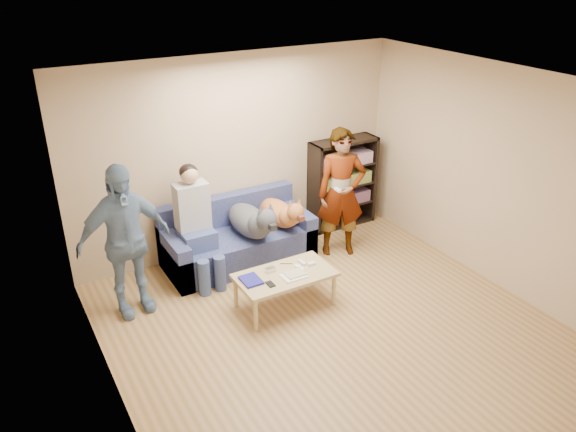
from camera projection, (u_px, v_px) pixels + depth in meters
ground at (345, 340)px, 5.87m from camera, size 5.00×5.00×0.00m
ceiling at (358, 93)px, 4.76m from camera, size 5.00×5.00×0.00m
wall_back at (238, 154)px, 7.27m from camera, size 4.50×0.00×4.50m
wall_left at (112, 296)px, 4.30m from camera, size 0.00×5.00×5.00m
wall_right at (514, 185)px, 6.33m from camera, size 0.00×5.00×5.00m
blanket at (289, 218)px, 7.41m from camera, size 0.38×0.32×0.13m
person_standing_right at (341, 193)px, 7.24m from camera, size 0.73×0.62×1.71m
person_standing_left at (124, 241)px, 6.01m from camera, size 1.06×0.53×1.75m
held_controller at (338, 190)px, 6.93m from camera, size 0.04×0.12×0.03m
notebook_blue at (251, 280)px, 6.13m from camera, size 0.20×0.26×0.03m
papers at (293, 276)px, 6.22m from camera, size 0.26×0.20×0.02m
magazine at (295, 273)px, 6.24m from camera, size 0.22×0.17×0.01m
camera_silver at (270, 270)px, 6.31m from camera, size 0.11×0.06×0.05m
controller_a at (302, 262)px, 6.48m from camera, size 0.04×0.13×0.03m
controller_b at (311, 264)px, 6.45m from camera, size 0.09×0.06×0.03m
headphone_cup_a at (301, 269)px, 6.35m from camera, size 0.07×0.07×0.02m
headphone_cup_b at (298, 266)px, 6.41m from camera, size 0.07×0.07×0.02m
pen_orange at (291, 280)px, 6.14m from camera, size 0.13×0.06×0.01m
pen_black at (286, 264)px, 6.47m from camera, size 0.13×0.08×0.01m
wallet at (270, 284)px, 6.07m from camera, size 0.07×0.12×0.02m
sofa at (237, 241)px, 7.28m from camera, size 1.90×0.85×0.82m
person_seated at (196, 220)px, 6.71m from camera, size 0.40×0.73×1.47m
dog_gray at (252, 221)px, 7.00m from camera, size 0.41×1.25×0.59m
dog_tan at (281, 213)px, 7.28m from camera, size 0.36×1.14×0.51m
coffee_table at (285, 277)px, 6.30m from camera, size 1.10×0.60×0.42m
bookshelf at (342, 181)px, 8.10m from camera, size 1.00×0.34×1.30m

